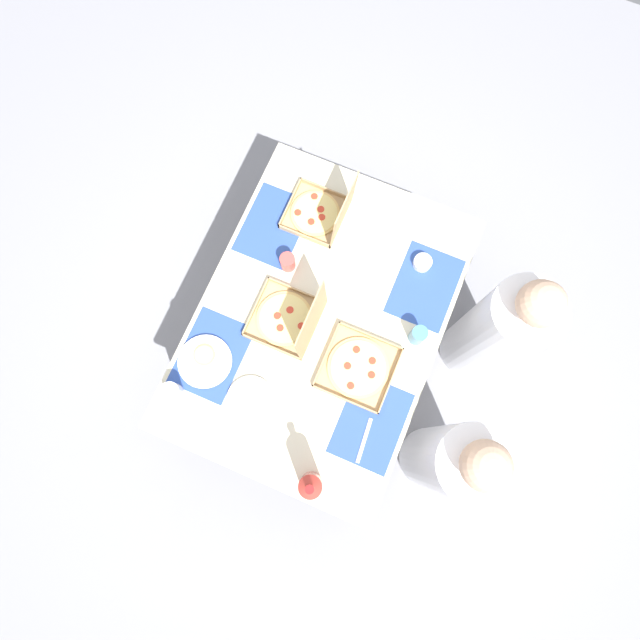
{
  "coord_description": "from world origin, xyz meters",
  "views": [
    {
      "loc": [
        0.48,
        0.2,
        2.96
      ],
      "look_at": [
        0.0,
        0.0,
        0.73
      ],
      "focal_mm": 29.52,
      "sensor_mm": 36.0,
      "label": 1
    }
  ],
  "objects_px": {
    "pizza_box_corner_right": "(290,320)",
    "cup_red": "(288,262)",
    "plate_near_left": "(205,361)",
    "diner_right_seat": "(450,461)",
    "cup_dark": "(418,335)",
    "cup_clear_left": "(172,392)",
    "pizza_box_edge_far": "(358,368)",
    "pizza_box_corner_left": "(321,213)",
    "plate_far_left": "(250,399)",
    "diner_left_seat": "(496,332)",
    "soda_bottle": "(311,485)",
    "condiment_bowl": "(422,263)"
  },
  "relations": [
    {
      "from": "pizza_box_corner_right",
      "to": "cup_red",
      "type": "height_order",
      "value": "pizza_box_corner_right"
    },
    {
      "from": "plate_near_left",
      "to": "diner_right_seat",
      "type": "bearing_deg",
      "value": 91.74
    },
    {
      "from": "cup_dark",
      "to": "cup_clear_left",
      "type": "height_order",
      "value": "cup_dark"
    },
    {
      "from": "cup_red",
      "to": "diner_right_seat",
      "type": "height_order",
      "value": "diner_right_seat"
    },
    {
      "from": "pizza_box_edge_far",
      "to": "cup_red",
      "type": "height_order",
      "value": "cup_red"
    },
    {
      "from": "pizza_box_corner_left",
      "to": "plate_far_left",
      "type": "bearing_deg",
      "value": 3.15
    },
    {
      "from": "pizza_box_edge_far",
      "to": "diner_right_seat",
      "type": "height_order",
      "value": "diner_right_seat"
    },
    {
      "from": "pizza_box_corner_left",
      "to": "plate_near_left",
      "type": "distance_m",
      "value": 0.83
    },
    {
      "from": "diner_right_seat",
      "to": "plate_near_left",
      "type": "bearing_deg",
      "value": -88.26
    },
    {
      "from": "cup_red",
      "to": "pizza_box_edge_far",
      "type": "bearing_deg",
      "value": 56.3
    },
    {
      "from": "cup_clear_left",
      "to": "diner_left_seat",
      "type": "distance_m",
      "value": 1.51
    },
    {
      "from": "pizza_box_edge_far",
      "to": "plate_near_left",
      "type": "height_order",
      "value": "pizza_box_edge_far"
    },
    {
      "from": "soda_bottle",
      "to": "plate_near_left",
      "type": "bearing_deg",
      "value": -114.63
    },
    {
      "from": "soda_bottle",
      "to": "condiment_bowl",
      "type": "relative_size",
      "value": 3.97
    },
    {
      "from": "plate_far_left",
      "to": "plate_near_left",
      "type": "bearing_deg",
      "value": -106.39
    },
    {
      "from": "plate_far_left",
      "to": "soda_bottle",
      "type": "bearing_deg",
      "value": 60.4
    },
    {
      "from": "cup_dark",
      "to": "diner_left_seat",
      "type": "height_order",
      "value": "diner_left_seat"
    },
    {
      "from": "diner_right_seat",
      "to": "plate_far_left",
      "type": "bearing_deg",
      "value": -83.28
    },
    {
      "from": "pizza_box_corner_left",
      "to": "cup_red",
      "type": "xyz_separation_m",
      "value": [
        0.27,
        -0.05,
        -0.0
      ]
    },
    {
      "from": "cup_red",
      "to": "diner_left_seat",
      "type": "height_order",
      "value": "diner_left_seat"
    },
    {
      "from": "pizza_box_edge_far",
      "to": "plate_far_left",
      "type": "xyz_separation_m",
      "value": [
        0.3,
        -0.37,
        -0.0
      ]
    },
    {
      "from": "soda_bottle",
      "to": "cup_clear_left",
      "type": "bearing_deg",
      "value": -99.24
    },
    {
      "from": "plate_far_left",
      "to": "condiment_bowl",
      "type": "relative_size",
      "value": 2.43
    },
    {
      "from": "plate_far_left",
      "to": "cup_dark",
      "type": "bearing_deg",
      "value": 133.54
    },
    {
      "from": "pizza_box_corner_right",
      "to": "plate_near_left",
      "type": "distance_m",
      "value": 0.41
    },
    {
      "from": "plate_near_left",
      "to": "soda_bottle",
      "type": "bearing_deg",
      "value": 65.37
    },
    {
      "from": "pizza_box_corner_right",
      "to": "cup_red",
      "type": "xyz_separation_m",
      "value": [
        -0.23,
        -0.12,
        -0.0
      ]
    },
    {
      "from": "pizza_box_edge_far",
      "to": "diner_left_seat",
      "type": "bearing_deg",
      "value": 129.78
    },
    {
      "from": "pizza_box_corner_right",
      "to": "plate_far_left",
      "type": "distance_m",
      "value": 0.38
    },
    {
      "from": "cup_red",
      "to": "diner_right_seat",
      "type": "distance_m",
      "value": 1.16
    },
    {
      "from": "plate_near_left",
      "to": "cup_dark",
      "type": "height_order",
      "value": "cup_dark"
    },
    {
      "from": "pizza_box_corner_left",
      "to": "diner_left_seat",
      "type": "bearing_deg",
      "value": 82.66
    },
    {
      "from": "plate_far_left",
      "to": "cup_clear_left",
      "type": "height_order",
      "value": "cup_clear_left"
    },
    {
      "from": "plate_near_left",
      "to": "diner_left_seat",
      "type": "xyz_separation_m",
      "value": [
        -0.68,
        1.16,
        -0.23
      ]
    },
    {
      "from": "pizza_box_corner_left",
      "to": "condiment_bowl",
      "type": "height_order",
      "value": "pizza_box_corner_left"
    },
    {
      "from": "plate_far_left",
      "to": "cup_clear_left",
      "type": "relative_size",
      "value": 2.11
    },
    {
      "from": "pizza_box_edge_far",
      "to": "soda_bottle",
      "type": "height_order",
      "value": "soda_bottle"
    },
    {
      "from": "condiment_bowl",
      "to": "diner_right_seat",
      "type": "relative_size",
      "value": 0.07
    },
    {
      "from": "plate_far_left",
      "to": "soda_bottle",
      "type": "relative_size",
      "value": 0.61
    },
    {
      "from": "pizza_box_corner_right",
      "to": "soda_bottle",
      "type": "xyz_separation_m",
      "value": [
        0.58,
        0.34,
        0.08
      ]
    },
    {
      "from": "pizza_box_corner_left",
      "to": "condiment_bowl",
      "type": "relative_size",
      "value": 3.59
    },
    {
      "from": "soda_bottle",
      "to": "cup_clear_left",
      "type": "xyz_separation_m",
      "value": [
        -0.11,
        -0.67,
        -0.09
      ]
    },
    {
      "from": "pizza_box_corner_left",
      "to": "cup_red",
      "type": "distance_m",
      "value": 0.28
    },
    {
      "from": "diner_left_seat",
      "to": "cup_dark",
      "type": "bearing_deg",
      "value": -57.36
    },
    {
      "from": "pizza_box_corner_left",
      "to": "diner_right_seat",
      "type": "distance_m",
      "value": 1.26
    },
    {
      "from": "plate_far_left",
      "to": "cup_red",
      "type": "bearing_deg",
      "value": -171.25
    },
    {
      "from": "plate_near_left",
      "to": "pizza_box_corner_right",
      "type": "bearing_deg",
      "value": 138.28
    },
    {
      "from": "pizza_box_corner_right",
      "to": "diner_left_seat",
      "type": "height_order",
      "value": "diner_left_seat"
    },
    {
      "from": "pizza_box_edge_far",
      "to": "plate_near_left",
      "type": "xyz_separation_m",
      "value": [
        0.23,
        -0.61,
        -0.0
      ]
    },
    {
      "from": "pizza_box_corner_right",
      "to": "condiment_bowl",
      "type": "relative_size",
      "value": 3.88
    }
  ]
}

